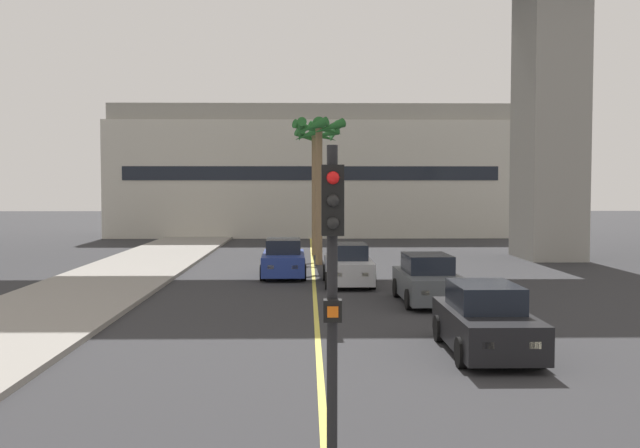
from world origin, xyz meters
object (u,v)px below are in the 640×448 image
palm_tree_mid_median (316,159)px  traffic_light_median_far (331,223)px  car_queue_second (284,259)px  car_queue_third (348,266)px  palm_tree_near_median (319,144)px  car_queue_front (486,321)px  traffic_light_median_near (332,281)px  car_queue_fourth (428,281)px

palm_tree_mid_median → traffic_light_median_far: bearing=-89.4°
car_queue_second → car_queue_third: (2.54, -2.46, 0.00)m
car_queue_second → palm_tree_near_median: 7.00m
car_queue_front → car_queue_third: bearing=102.0°
car_queue_front → car_queue_third: (-2.45, 11.53, 0.00)m
car_queue_second → traffic_light_median_far: size_ratio=0.98×
traffic_light_median_far → palm_tree_mid_median: (-0.20, 19.08, 2.51)m
traffic_light_median_far → car_queue_third: bearing=82.9°
car_queue_front → car_queue_third: same height
car_queue_front → car_queue_third: size_ratio=1.00×
car_queue_third → palm_tree_near_median: size_ratio=0.58×
car_queue_third → palm_tree_near_median: bearing=98.1°
palm_tree_near_median → traffic_light_median_near: bearing=-90.6°
car_queue_front → traffic_light_median_far: bearing=125.9°
traffic_light_median_far → palm_tree_mid_median: 19.24m
car_queue_second → car_queue_third: bearing=-44.1°
car_queue_fourth → car_queue_front: bearing=-88.9°
car_queue_fourth → traffic_light_median_far: 4.52m
traffic_light_median_far → car_queue_front: bearing=-54.1°
car_queue_front → car_queue_fourth: 7.09m
car_queue_fourth → palm_tree_near_median: 13.00m
palm_tree_mid_median → car_queue_third: bearing=-84.9°
car_queue_fourth → palm_tree_near_median: palm_tree_near_median is taller
traffic_light_median_near → palm_tree_near_median: size_ratio=0.60×
car_queue_front → traffic_light_median_far: 5.99m
car_queue_fourth → traffic_light_median_near: (-3.59, -15.36, 1.99)m
car_queue_front → car_queue_fourth: bearing=91.1°
car_queue_second → traffic_light_median_far: (1.67, -9.41, 1.99)m
palm_tree_near_median → car_queue_front: bearing=-79.5°
car_queue_fourth → traffic_light_median_far: traffic_light_median_far is taller
car_queue_second → car_queue_front: bearing=-70.4°
car_queue_front → car_queue_second: bearing=109.6°
car_queue_third → palm_tree_mid_median: palm_tree_mid_median is taller
car_queue_third → car_queue_fourth: 5.00m
car_queue_third → traffic_light_median_near: size_ratio=0.98×
car_queue_third → palm_tree_mid_median: 12.98m
car_queue_front → traffic_light_median_near: (-3.73, -8.26, 1.99)m
car_queue_front → palm_tree_mid_median: palm_tree_mid_median is taller
car_queue_second → palm_tree_near_median: bearing=71.6°
car_queue_front → car_queue_second: (-4.99, 13.99, 0.00)m
car_queue_third → car_queue_fourth: bearing=-62.5°
car_queue_third → traffic_light_median_far: 7.28m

